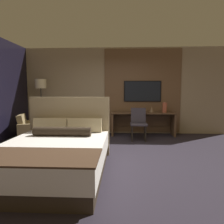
{
  "coord_description": "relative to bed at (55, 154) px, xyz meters",
  "views": [
    {
      "loc": [
        0.18,
        -4.02,
        1.41
      ],
      "look_at": [
        -0.05,
        0.78,
        0.89
      ],
      "focal_mm": 32.0,
      "sensor_mm": 36.0,
      "label": 1
    }
  ],
  "objects": [
    {
      "name": "vase_short",
      "position": [
        2.08,
        3.04,
        0.5
      ],
      "size": [
        0.12,
        0.12,
        0.18
      ],
      "color": "#846647",
      "rests_on": "desk"
    },
    {
      "name": "armchair_by_window",
      "position": [
        -1.39,
        2.19,
        -0.07
      ],
      "size": [
        0.95,
        0.98,
        0.76
      ],
      "rotation": [
        0.0,
        0.0,
        1.88
      ],
      "color": "olive",
      "rests_on": "ground_plane"
    },
    {
      "name": "tv",
      "position": [
        1.81,
        3.27,
        1.06
      ],
      "size": [
        1.2,
        0.04,
        0.67
      ],
      "color": "black"
    },
    {
      "name": "wall_back_tv_panel",
      "position": [
        1.08,
        3.34,
        1.07
      ],
      "size": [
        7.2,
        0.09,
        2.8
      ],
      "color": "tan",
      "rests_on": "ground_plane"
    },
    {
      "name": "ground_plane",
      "position": [
        0.96,
        0.75,
        -0.33
      ],
      "size": [
        16.0,
        16.0,
        0.0
      ],
      "primitive_type": "plane",
      "color": "#28232D"
    },
    {
      "name": "book",
      "position": [
        1.63,
        3.05,
        0.42
      ],
      "size": [
        0.26,
        0.22,
        0.03
      ],
      "color": "maroon",
      "rests_on": "desk"
    },
    {
      "name": "desk",
      "position": [
        1.81,
        3.05,
        0.18
      ],
      "size": [
        1.97,
        0.55,
        0.74
      ],
      "color": "brown",
      "rests_on": "ground_plane"
    },
    {
      "name": "bed",
      "position": [
        0.0,
        0.0,
        0.0
      ],
      "size": [
        1.73,
        2.22,
        1.27
      ],
      "color": "#33281E",
      "rests_on": "ground_plane"
    },
    {
      "name": "desk_chair",
      "position": [
        1.62,
        2.42,
        0.23
      ],
      "size": [
        0.47,
        0.47,
        0.91
      ],
      "rotation": [
        0.0,
        0.0,
        -0.01
      ],
      "color": "#38333D",
      "rests_on": "ground_plane"
    },
    {
      "name": "vase_tall",
      "position": [
        2.47,
        2.96,
        0.56
      ],
      "size": [
        0.14,
        0.14,
        0.31
      ],
      "color": "#B2563D",
      "rests_on": "desk"
    },
    {
      "name": "floor_lamp",
      "position": [
        -1.41,
        2.92,
        1.16
      ],
      "size": [
        0.34,
        0.34,
        1.76
      ],
      "color": "#282623",
      "rests_on": "ground_plane"
    }
  ]
}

